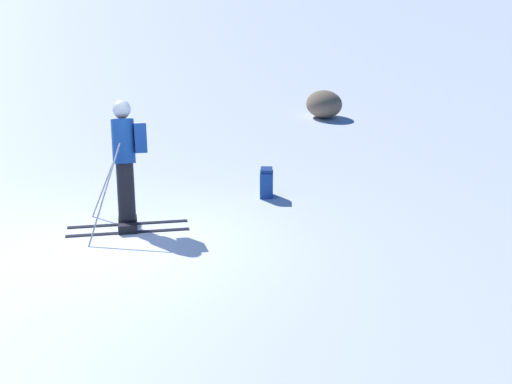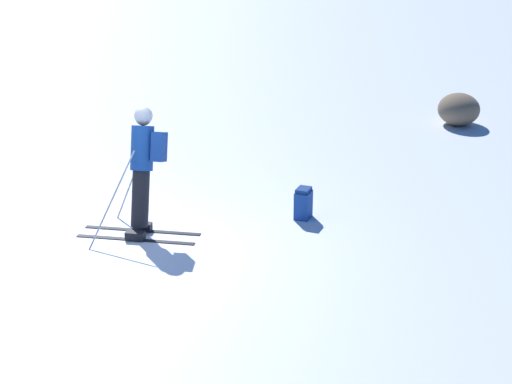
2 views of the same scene
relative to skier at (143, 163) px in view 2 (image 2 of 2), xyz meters
name	(u,v)px [view 2 (image 2 of 2)]	position (x,y,z in m)	size (l,w,h in m)	color
ground_plane	(129,251)	(0.88, -0.04, -1.06)	(300.00, 300.00, 0.00)	white
skier	(143,163)	(0.00, 0.00, 0.00)	(1.29, 1.83, 1.91)	black
spare_backpack	(303,203)	(-0.74, 2.35, -0.82)	(0.34, 0.29, 0.50)	#194293
exposed_boulder_0	(459,109)	(-6.66, 5.27, -0.72)	(1.06, 0.90, 0.69)	#7A664C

